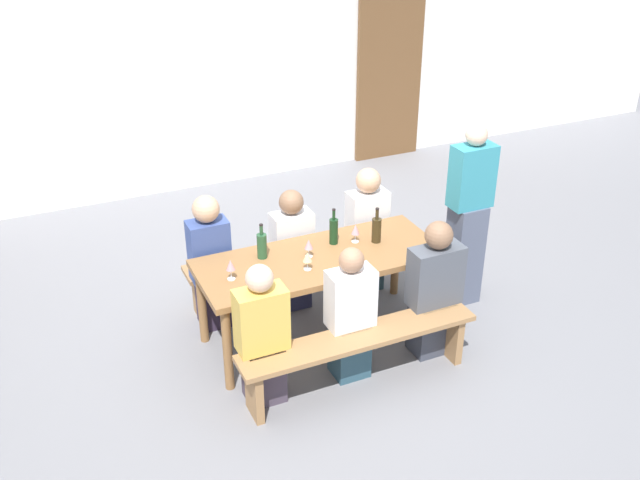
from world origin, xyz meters
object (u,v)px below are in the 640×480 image
object	(u,v)px
seated_guest_near_2	(434,292)
standing_host	(468,219)
tasting_table	(320,266)
wine_bottle_2	(377,229)
seated_guest_near_1	(350,317)
wine_bottle_0	(334,231)
bench_near	(359,346)
seated_guest_near_0	(262,338)
bench_far	(288,261)
seated_guest_far_0	(210,263)
wooden_door	(389,78)
seated_guest_far_1	(292,251)
seated_guest_far_2	(367,231)
wine_bottle_1	(262,245)
wine_glass_0	(309,245)
wine_glass_1	(355,230)
wine_glass_3	(307,257)
wine_glass_2	(231,266)

from	to	relation	value
seated_guest_near_2	standing_host	distance (m)	0.89
tasting_table	standing_host	distance (m)	1.39
wine_bottle_2	seated_guest_near_1	size ratio (longest dim) A/B	0.28
seated_guest_near_1	seated_guest_near_2	size ratio (longest dim) A/B	0.95
wine_bottle_0	seated_guest_near_2	distance (m)	0.94
bench_near	seated_guest_near_0	size ratio (longest dim) A/B	1.65
bench_near	bench_far	bearing A→B (deg)	90.00
wine_bottle_0	seated_guest_far_0	world-z (taller)	seated_guest_far_0
standing_host	seated_guest_near_2	bearing A→B (deg)	39.29
wooden_door	seated_guest_far_1	distance (m)	3.83
wooden_door	wine_bottle_2	size ratio (longest dim) A/B	6.97
seated_guest_near_1	seated_guest_near_2	xyz separation A→B (m)	(0.73, 0.00, 0.03)
wine_bottle_0	seated_guest_far_2	bearing A→B (deg)	36.62
bench_far	seated_guest_far_2	bearing A→B (deg)	-12.03
bench_near	wine_bottle_0	distance (m)	1.01
wine_bottle_2	seated_guest_far_2	world-z (taller)	seated_guest_far_2
wine_bottle_1	wine_bottle_2	distance (m)	0.95
wine_bottle_2	seated_guest_far_1	bearing A→B (deg)	137.37
seated_guest_near_0	seated_guest_far_2	distance (m)	1.77
wine_bottle_2	wine_glass_0	size ratio (longest dim) A/B	1.97
wine_glass_1	standing_host	size ratio (longest dim) A/B	0.10
seated_guest_near_0	seated_guest_far_2	world-z (taller)	seated_guest_far_2
bench_near	seated_guest_far_0	distance (m)	1.46
bench_near	seated_guest_near_1	distance (m)	0.22
wine_bottle_1	seated_guest_far_1	xyz separation A→B (m)	(0.40, 0.36, -0.33)
wine_glass_3	seated_guest_far_2	xyz separation A→B (m)	(0.87, 0.68, -0.28)
bench_far	wine_glass_0	xyz separation A→B (m)	(-0.08, -0.65, 0.50)
tasting_table	wine_glass_1	size ratio (longest dim) A/B	12.15
bench_far	wine_glass_0	distance (m)	0.83
seated_guest_near_1	seated_guest_near_2	bearing A→B (deg)	-90.00
wine_bottle_0	seated_guest_near_0	xyz separation A→B (m)	(-0.89, -0.70, -0.33)
seated_guest_far_2	seated_guest_near_0	bearing A→B (deg)	-52.28
wine_bottle_1	wine_glass_3	bearing A→B (deg)	-52.09
wine_glass_2	seated_guest_far_1	world-z (taller)	seated_guest_far_1
seated_guest_far_2	seated_guest_near_1	bearing A→B (deg)	-33.06
bench_far	seated_guest_near_0	world-z (taller)	seated_guest_near_0
tasting_table	bench_near	xyz separation A→B (m)	(0.00, -0.69, -0.32)
seated_guest_far_1	wine_glass_2	bearing A→B (deg)	-51.44
bench_near	wine_glass_1	size ratio (longest dim) A/B	11.53
seated_guest_near_2	bench_near	bearing A→B (deg)	101.68
wine_glass_2	wine_glass_1	bearing A→B (deg)	7.60
wine_glass_2	bench_far	bearing A→B (deg)	44.48
tasting_table	wine_bottle_0	bearing A→B (deg)	39.79
seated_guest_far_0	seated_guest_far_1	world-z (taller)	seated_guest_far_0
seated_guest_near_1	seated_guest_far_2	world-z (taller)	seated_guest_far_2
seated_guest_near_0	standing_host	world-z (taller)	standing_host
bench_far	wine_glass_3	xyz separation A→B (m)	(-0.17, -0.83, 0.50)
wine_glass_1	seated_guest_near_0	world-z (taller)	seated_guest_near_0
wine_glass_1	wine_glass_3	distance (m)	0.59
wine_bottle_0	wooden_door	bearing A→B (deg)	54.35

